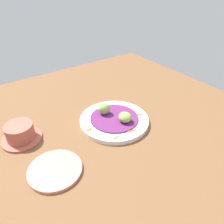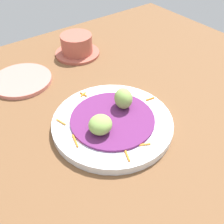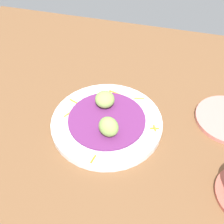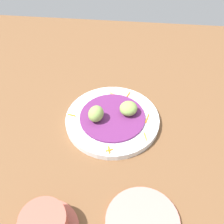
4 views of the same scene
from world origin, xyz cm
name	(u,v)px [view 3 (image 3 of 4)]	position (x,y,z in cm)	size (l,w,h in cm)	color
table_surface	(87,140)	(0.00, 0.00, 1.00)	(110.00, 110.00, 2.00)	brown
main_plate	(107,123)	(-4.81, 3.48, 2.90)	(26.39, 26.39, 1.79)	silver
cabbage_bed	(107,119)	(-4.81, 3.48, 4.08)	(18.36, 18.36, 0.58)	#60235B
carrot_garnish	(112,113)	(-7.27, 4.20, 3.99)	(22.95, 23.48, 0.40)	orange
guac_scoop_left	(109,127)	(-0.51, 5.17, 6.69)	(4.65, 4.01, 4.63)	#84A851
guac_scoop_center	(105,99)	(-9.12, 1.78, 6.23)	(4.74, 4.99, 3.73)	#84A851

